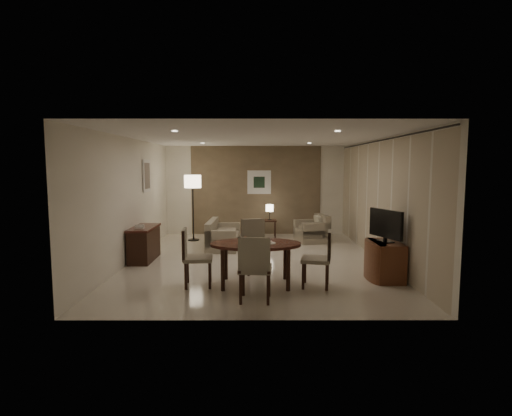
{
  "coord_description": "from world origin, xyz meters",
  "views": [
    {
      "loc": [
        -0.01,
        -8.74,
        2.09
      ],
      "look_at": [
        0.0,
        0.2,
        1.15
      ],
      "focal_mm": 28.0,
      "sensor_mm": 36.0,
      "label": 1
    }
  ],
  "objects_px": {
    "chair_right": "(316,259)",
    "floor_lamp": "(193,208)",
    "sofa": "(224,234)",
    "tv_cabinet": "(386,260)",
    "chair_far": "(256,246)",
    "chair_left": "(198,258)",
    "dining_table": "(256,264)",
    "side_table": "(269,228)",
    "armchair": "(312,229)",
    "chair_near": "(255,268)",
    "console_desk": "(144,244)"
  },
  "relations": [
    {
      "from": "chair_near",
      "to": "chair_far",
      "type": "xyz_separation_m",
      "value": [
        0.01,
        1.65,
        -0.0
      ]
    },
    {
      "from": "tv_cabinet",
      "to": "chair_near",
      "type": "height_order",
      "value": "chair_near"
    },
    {
      "from": "side_table",
      "to": "floor_lamp",
      "type": "distance_m",
      "value": 2.33
    },
    {
      "from": "chair_right",
      "to": "floor_lamp",
      "type": "xyz_separation_m",
      "value": [
        -2.79,
        4.35,
        0.43
      ]
    },
    {
      "from": "dining_table",
      "to": "chair_far",
      "type": "xyz_separation_m",
      "value": [
        0.01,
        0.83,
        0.14
      ]
    },
    {
      "from": "console_desk",
      "to": "armchair",
      "type": "relative_size",
      "value": 1.43
    },
    {
      "from": "sofa",
      "to": "tv_cabinet",
      "type": "bearing_deg",
      "value": -129.83
    },
    {
      "from": "sofa",
      "to": "dining_table",
      "type": "bearing_deg",
      "value": -164.02
    },
    {
      "from": "armchair",
      "to": "floor_lamp",
      "type": "height_order",
      "value": "floor_lamp"
    },
    {
      "from": "sofa",
      "to": "floor_lamp",
      "type": "bearing_deg",
      "value": 44.14
    },
    {
      "from": "dining_table",
      "to": "armchair",
      "type": "distance_m",
      "value": 4.3
    },
    {
      "from": "chair_far",
      "to": "chair_near",
      "type": "bearing_deg",
      "value": -106.0
    },
    {
      "from": "chair_right",
      "to": "floor_lamp",
      "type": "distance_m",
      "value": 5.18
    },
    {
      "from": "chair_near",
      "to": "floor_lamp",
      "type": "height_order",
      "value": "floor_lamp"
    },
    {
      "from": "sofa",
      "to": "chair_right",
      "type": "bearing_deg",
      "value": -149.11
    },
    {
      "from": "console_desk",
      "to": "chair_far",
      "type": "distance_m",
      "value": 2.7
    },
    {
      "from": "chair_right",
      "to": "console_desk",
      "type": "bearing_deg",
      "value": -107.32
    },
    {
      "from": "dining_table",
      "to": "floor_lamp",
      "type": "bearing_deg",
      "value": 112.49
    },
    {
      "from": "chair_left",
      "to": "floor_lamp",
      "type": "height_order",
      "value": "floor_lamp"
    },
    {
      "from": "chair_right",
      "to": "side_table",
      "type": "bearing_deg",
      "value": -160.72
    },
    {
      "from": "chair_far",
      "to": "floor_lamp",
      "type": "xyz_separation_m",
      "value": [
        -1.76,
        3.4,
        0.4
      ]
    },
    {
      "from": "chair_far",
      "to": "chair_left",
      "type": "xyz_separation_m",
      "value": [
        -1.01,
        -0.89,
        -0.01
      ]
    },
    {
      "from": "chair_right",
      "to": "side_table",
      "type": "height_order",
      "value": "chair_right"
    },
    {
      "from": "chair_near",
      "to": "chair_right",
      "type": "relative_size",
      "value": 1.05
    },
    {
      "from": "console_desk",
      "to": "armchair",
      "type": "bearing_deg",
      "value": 28.09
    },
    {
      "from": "chair_left",
      "to": "dining_table",
      "type": "bearing_deg",
      "value": -91.88
    },
    {
      "from": "console_desk",
      "to": "chair_left",
      "type": "xyz_separation_m",
      "value": [
        1.48,
        -1.92,
        0.13
      ]
    },
    {
      "from": "floor_lamp",
      "to": "dining_table",
      "type": "bearing_deg",
      "value": -67.51
    },
    {
      "from": "dining_table",
      "to": "chair_far",
      "type": "relative_size",
      "value": 1.54
    },
    {
      "from": "tv_cabinet",
      "to": "sofa",
      "type": "xyz_separation_m",
      "value": [
        -3.23,
        2.86,
        0.01
      ]
    },
    {
      "from": "chair_far",
      "to": "chair_left",
      "type": "bearing_deg",
      "value": -154.04
    },
    {
      "from": "chair_right",
      "to": "armchair",
      "type": "distance_m",
      "value": 4.16
    },
    {
      "from": "tv_cabinet",
      "to": "sofa",
      "type": "height_order",
      "value": "sofa"
    },
    {
      "from": "chair_left",
      "to": "sofa",
      "type": "relative_size",
      "value": 0.67
    },
    {
      "from": "tv_cabinet",
      "to": "armchair",
      "type": "relative_size",
      "value": 1.07
    },
    {
      "from": "console_desk",
      "to": "armchair",
      "type": "xyz_separation_m",
      "value": [
        4.03,
        2.15,
        -0.0
      ]
    },
    {
      "from": "side_table",
      "to": "chair_far",
      "type": "bearing_deg",
      "value": -95.82
    },
    {
      "from": "chair_near",
      "to": "chair_left",
      "type": "height_order",
      "value": "chair_near"
    },
    {
      "from": "chair_far",
      "to": "armchair",
      "type": "xyz_separation_m",
      "value": [
        1.54,
        3.18,
        -0.14
      ]
    },
    {
      "from": "floor_lamp",
      "to": "chair_right",
      "type": "bearing_deg",
      "value": -57.25
    },
    {
      "from": "chair_near",
      "to": "console_desk",
      "type": "bearing_deg",
      "value": -43.22
    },
    {
      "from": "tv_cabinet",
      "to": "chair_far",
      "type": "distance_m",
      "value": 2.45
    },
    {
      "from": "chair_near",
      "to": "armchair",
      "type": "bearing_deg",
      "value": -103.81
    },
    {
      "from": "console_desk",
      "to": "dining_table",
      "type": "height_order",
      "value": "same"
    },
    {
      "from": "chair_far",
      "to": "chair_right",
      "type": "distance_m",
      "value": 1.4
    },
    {
      "from": "armchair",
      "to": "floor_lamp",
      "type": "bearing_deg",
      "value": -106.36
    },
    {
      "from": "dining_table",
      "to": "chair_left",
      "type": "xyz_separation_m",
      "value": [
        -1.0,
        -0.06,
        0.13
      ]
    },
    {
      "from": "armchair",
      "to": "side_table",
      "type": "distance_m",
      "value": 1.38
    },
    {
      "from": "dining_table",
      "to": "chair_right",
      "type": "distance_m",
      "value": 1.06
    },
    {
      "from": "chair_left",
      "to": "side_table",
      "type": "height_order",
      "value": "chair_left"
    }
  ]
}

